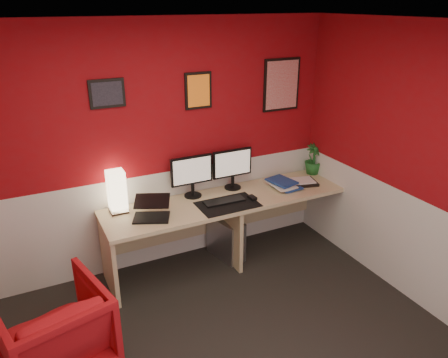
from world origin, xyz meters
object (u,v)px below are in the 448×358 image
pc_tower (226,238)px  monitor_left (192,170)px  potted_plant (313,159)px  laptop (151,208)px  zen_tray (300,182)px  desk (228,230)px  shoji_lamp (117,193)px  monitor_right (233,163)px  armchair (54,331)px

pc_tower → monitor_left: bearing=143.3°
pc_tower → potted_plant: bearing=-6.4°
laptop → zen_tray: 1.74m
laptop → pc_tower: bearing=33.8°
desk → laptop: laptop is taller
laptop → shoji_lamp: bearing=154.9°
zen_tray → pc_tower: bearing=174.9°
monitor_right → armchair: monitor_right is taller
laptop → pc_tower: 1.06m
laptop → armchair: laptop is taller
monitor_left → potted_plant: (1.51, -0.02, -0.11)m
desk → pc_tower: 0.16m
monitor_left → pc_tower: size_ratio=1.29×
desk → monitor_left: size_ratio=4.48×
laptop → pc_tower: laptop is taller
desk → potted_plant: (1.21, 0.19, 0.54)m
monitor_right → pc_tower: monitor_right is taller
shoji_lamp → monitor_left: size_ratio=0.69×
shoji_lamp → laptop: size_ratio=1.21×
desk → monitor_right: monitor_right is taller
monitor_left → pc_tower: 0.87m
desk → pc_tower: size_ratio=5.78×
potted_plant → zen_tray: bearing=-147.7°
monitor_left → zen_tray: monitor_left is taller
desk → monitor_right: bearing=54.1°
laptop → armchair: 1.31m
potted_plant → monitor_right: bearing=178.4°
laptop → monitor_right: bearing=40.3°
desk → zen_tray: size_ratio=7.43×
shoji_lamp → monitor_left: (0.78, 0.02, 0.09)m
monitor_left → armchair: (-1.54, -0.99, -0.67)m
monitor_left → monitor_right: bearing=0.7°
laptop → armchair: size_ratio=0.43×
shoji_lamp → zen_tray: size_ratio=1.14×
potted_plant → monitor_left: bearing=179.1°
desk → potted_plant: potted_plant is taller
armchair → monitor_right: bearing=-167.4°
monitor_left → potted_plant: monitor_left is taller
shoji_lamp → monitor_right: (1.25, 0.02, 0.09)m
shoji_lamp → monitor_right: bearing=1.1°
zen_tray → pc_tower: zen_tray is taller
desk → potted_plant: size_ratio=7.38×
armchair → desk: bearing=-171.1°
desk → monitor_left: monitor_left is taller
laptop → potted_plant: bearing=31.3°
desk → shoji_lamp: 1.24m
monitor_right → monitor_left: bearing=-179.3°
monitor_right → pc_tower: 0.82m
laptop → zen_tray: bearing=26.2°
shoji_lamp → pc_tower: 1.31m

